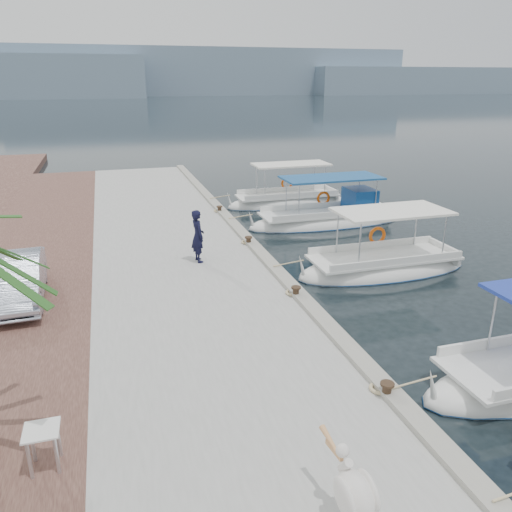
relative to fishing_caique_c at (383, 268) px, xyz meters
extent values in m
plane|color=black|center=(-3.79, -3.70, -0.13)|extent=(400.00, 400.00, 0.00)
cube|color=#9B9B96|center=(-6.79, 1.30, 0.12)|extent=(6.00, 40.00, 0.50)
cube|color=gray|center=(-4.01, 1.30, 0.43)|extent=(0.44, 40.00, 0.12)
cube|color=#50312A|center=(-11.79, 1.30, 0.12)|extent=(4.00, 40.00, 0.50)
cube|color=gray|center=(36.21, 206.30, 8.87)|extent=(160.00, 40.00, 18.00)
cube|color=gray|center=(136.21, 196.30, 5.37)|extent=(120.00, 40.00, 11.00)
ellipsoid|color=white|center=(0.00, 0.00, -0.08)|extent=(6.37, 2.21, 1.30)
ellipsoid|color=navy|center=(0.00, 0.00, -0.10)|extent=(6.40, 2.25, 0.22)
cube|color=white|center=(0.00, 0.00, 0.42)|extent=(5.22, 1.90, 0.08)
cube|color=white|center=(0.15, 0.00, 2.06)|extent=(3.82, 2.03, 0.08)
cylinder|color=silver|center=(-1.44, -0.83, 1.22)|extent=(0.05, 0.05, 1.60)
torus|color=#E1540B|center=(0.30, 1.05, 0.87)|extent=(0.68, 0.12, 0.68)
ellipsoid|color=white|center=(0.57, 6.18, -0.08)|extent=(7.53, 2.18, 1.30)
ellipsoid|color=navy|center=(0.57, 6.18, -0.10)|extent=(7.56, 2.22, 0.22)
cube|color=white|center=(0.57, 6.18, 0.42)|extent=(6.17, 1.87, 0.08)
cube|color=#1B4E88|center=(0.76, 6.18, 2.06)|extent=(4.52, 2.00, 0.08)
cylinder|color=silver|center=(-1.12, 5.37, 1.22)|extent=(0.05, 0.05, 1.60)
torus|color=#E1540B|center=(0.87, 7.22, 0.87)|extent=(0.68, 0.12, 0.68)
cube|color=navy|center=(2.27, 6.18, 0.97)|extent=(1.20, 1.52, 1.00)
ellipsoid|color=white|center=(0.14, 10.24, -0.08)|extent=(6.65, 1.95, 1.30)
ellipsoid|color=navy|center=(0.14, 10.24, -0.10)|extent=(6.69, 1.99, 0.22)
cube|color=white|center=(0.14, 10.24, 0.42)|extent=(5.45, 1.67, 0.08)
cube|color=white|center=(0.30, 10.24, 2.06)|extent=(3.99, 1.79, 0.08)
cylinder|color=silver|center=(-1.36, 9.51, 1.22)|extent=(0.05, 0.05, 1.60)
torus|color=#E1540B|center=(0.44, 11.16, 0.87)|extent=(0.68, 0.12, 0.68)
cylinder|color=black|center=(-4.14, -7.20, 0.52)|extent=(0.18, 0.18, 0.30)
cylinder|color=black|center=(-4.14, -7.20, 0.67)|extent=(0.28, 0.28, 0.05)
cylinder|color=black|center=(-4.14, -2.20, 0.52)|extent=(0.18, 0.18, 0.30)
cylinder|color=black|center=(-4.14, -2.20, 0.67)|extent=(0.28, 0.28, 0.05)
cylinder|color=black|center=(-4.14, 2.80, 0.52)|extent=(0.18, 0.18, 0.30)
cylinder|color=black|center=(-4.14, 2.80, 0.67)|extent=(0.28, 0.28, 0.05)
cylinder|color=black|center=(-4.14, 7.80, 0.52)|extent=(0.18, 0.18, 0.30)
cylinder|color=black|center=(-4.14, 7.80, 0.67)|extent=(0.28, 0.28, 0.05)
ellipsoid|color=white|center=(-6.15, -9.71, 0.90)|extent=(0.54, 0.82, 0.61)
cylinder|color=white|center=(-6.18, -9.43, 1.16)|extent=(0.16, 0.29, 0.32)
sphere|color=white|center=(-6.19, -9.33, 1.35)|extent=(0.20, 0.20, 0.20)
cone|color=#EAA566|center=(-6.22, -9.03, 1.26)|extent=(0.16, 0.60, 0.24)
imported|color=black|center=(-6.27, 1.58, 1.28)|extent=(0.52, 0.71, 1.82)
imported|color=#B3BBCC|center=(-11.74, -0.15, 1.02)|extent=(1.55, 3.97, 1.29)
cylinder|color=silver|center=(-10.60, -7.49, 0.72)|extent=(0.06, 0.06, 0.70)
cylinder|color=silver|center=(-10.20, -7.49, 0.72)|extent=(0.06, 0.06, 0.70)
cylinder|color=silver|center=(-10.60, -7.09, 0.72)|extent=(0.06, 0.06, 0.70)
cylinder|color=silver|center=(-10.20, -7.09, 0.72)|extent=(0.06, 0.06, 0.70)
cube|color=white|center=(-10.40, -7.29, 1.09)|extent=(0.55, 0.55, 0.03)
camera|label=1|loc=(-9.00, -14.47, 6.33)|focal=35.00mm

